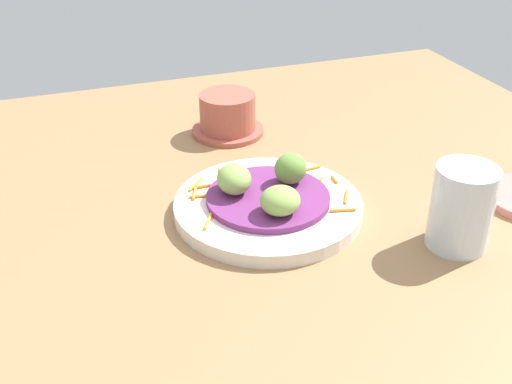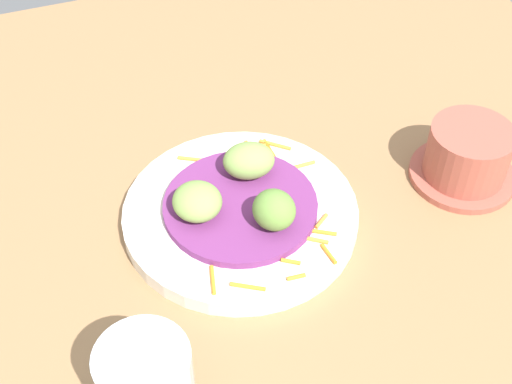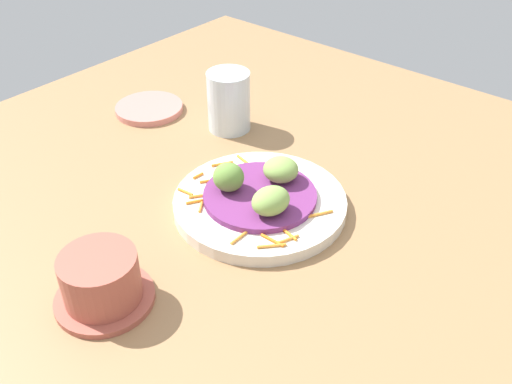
# 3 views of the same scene
# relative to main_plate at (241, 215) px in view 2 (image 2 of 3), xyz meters

# --- Properties ---
(table_surface) EXTENTS (1.10, 1.10, 0.02)m
(table_surface) POSITION_rel_main_plate_xyz_m (-0.04, 0.02, -0.02)
(table_surface) COLOR #936D47
(table_surface) RESTS_ON ground
(main_plate) EXTENTS (0.25, 0.25, 0.02)m
(main_plate) POSITION_rel_main_plate_xyz_m (0.00, 0.00, 0.00)
(main_plate) COLOR silver
(main_plate) RESTS_ON table_surface
(cabbage_bed) EXTENTS (0.16, 0.16, 0.01)m
(cabbage_bed) POSITION_rel_main_plate_xyz_m (0.00, 0.00, 0.01)
(cabbage_bed) COLOR #702D6B
(cabbage_bed) RESTS_ON main_plate
(carrot_garnish) EXTENTS (0.21, 0.16, 0.00)m
(carrot_garnish) POSITION_rel_main_plate_xyz_m (-0.00, -0.03, 0.01)
(carrot_garnish) COLOR orange
(carrot_garnish) RESTS_ON main_plate
(guac_scoop_left) EXTENTS (0.06, 0.06, 0.04)m
(guac_scoop_left) POSITION_rel_main_plate_xyz_m (-0.04, -0.02, 0.04)
(guac_scoop_left) COLOR olive
(guac_scoop_left) RESTS_ON cabbage_bed
(guac_scoop_center) EXTENTS (0.05, 0.06, 0.04)m
(guac_scoop_center) POSITION_rel_main_plate_xyz_m (0.04, -0.02, 0.04)
(guac_scoop_center) COLOR #84A851
(guac_scoop_center) RESTS_ON cabbage_bed
(guac_scoop_right) EXTENTS (0.07, 0.07, 0.03)m
(guac_scoop_right) POSITION_rel_main_plate_xyz_m (0.00, 0.04, 0.04)
(guac_scoop_right) COLOR #84A851
(guac_scoop_right) RESTS_ON cabbage_bed
(terracotta_bowl) EXTENTS (0.12, 0.12, 0.07)m
(terracotta_bowl) POSITION_rel_main_plate_xyz_m (-0.03, -0.25, 0.02)
(terracotta_bowl) COLOR #A85142
(terracotta_bowl) RESTS_ON table_surface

